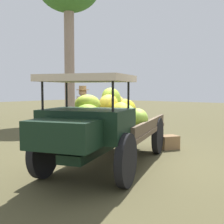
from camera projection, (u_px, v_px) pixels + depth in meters
The scene contains 5 objects.
ground_plane at pixel (123, 162), 6.76m from camera, with size 60.00×60.00×0.00m, color brown.
truck at pixel (104, 122), 6.25m from camera, with size 4.66×2.86×1.90m.
farmer at pixel (83, 113), 8.19m from camera, with size 0.57×0.54×1.74m.
wooden_crate at pixel (169, 142), 8.20m from camera, with size 0.49×0.39×0.37m, color olive.
loose_banana_bunch at pixel (55, 136), 9.29m from camera, with size 0.54×0.40×0.35m, color #B4C740.
Camera 1 is at (5.41, 3.88, 1.65)m, focal length 47.76 mm.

